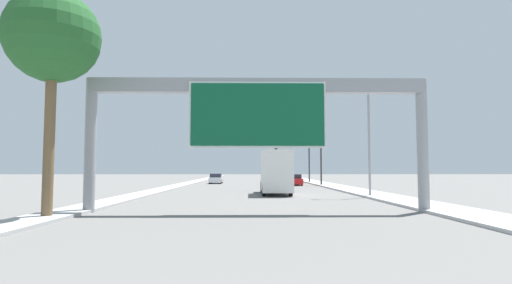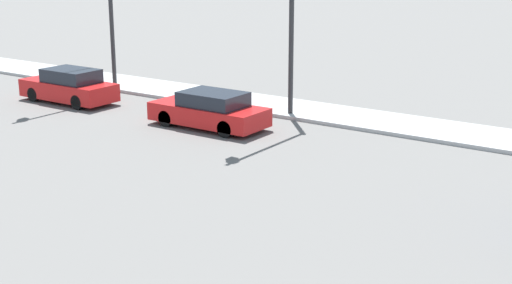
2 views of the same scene
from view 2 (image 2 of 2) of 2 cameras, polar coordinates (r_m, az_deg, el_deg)
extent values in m
cube|color=#ACACAC|center=(37.43, -12.28, 4.86)|extent=(3.00, 120.00, 0.15)
cube|color=red|center=(32.77, -14.76, 4.05)|extent=(1.79, 4.59, 0.76)
cube|color=#1E232D|center=(32.48, -14.57, 5.17)|extent=(1.57, 2.39, 0.58)
cylinder|color=black|center=(33.41, -17.35, 3.66)|extent=(0.22, 0.64, 0.64)
cylinder|color=black|center=(34.38, -15.32, 4.14)|extent=(0.22, 0.64, 0.64)
cylinder|color=black|center=(31.26, -14.09, 3.11)|extent=(0.22, 0.64, 0.64)
cylinder|color=black|center=(32.29, -12.02, 3.63)|extent=(0.22, 0.64, 0.64)
cube|color=red|center=(27.40, -3.81, 2.25)|extent=(1.89, 4.63, 0.70)
cube|color=#1E232D|center=(27.13, -3.45, 3.46)|extent=(1.66, 2.41, 0.53)
cylinder|color=black|center=(27.73, -7.20, 1.89)|extent=(0.22, 0.64, 0.64)
cylinder|color=black|center=(28.96, -5.02, 2.55)|extent=(0.22, 0.64, 0.64)
cylinder|color=black|center=(25.96, -2.45, 1.05)|extent=(0.22, 0.64, 0.64)
cylinder|color=black|center=(27.27, -0.35, 1.78)|extent=(0.22, 0.64, 0.64)
cylinder|color=#2D2D30|center=(28.57, 2.84, 8.79)|extent=(0.20, 0.20, 6.90)
cylinder|color=#2D2D30|center=(34.87, -11.47, 9.14)|extent=(0.20, 0.20, 6.17)
camera|label=1|loc=(38.25, 98.42, -9.74)|focal=28.00mm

